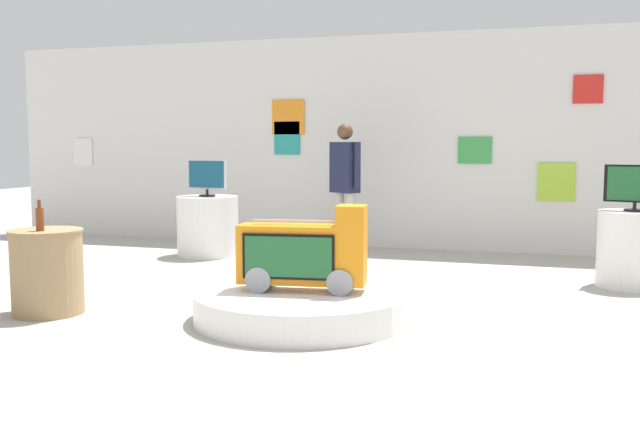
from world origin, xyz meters
name	(u,v)px	position (x,y,z in m)	size (l,w,h in m)	color
ground_plane	(335,320)	(0.00, 0.00, 0.00)	(30.00, 30.00, 0.00)	#B2ADA3
back_wall_display	(424,142)	(0.00, 4.27, 1.46)	(12.84, 0.13, 2.92)	silver
main_display_pedestal	(302,305)	(-0.26, -0.09, 0.12)	(1.78, 1.78, 0.24)	white
novelty_firetruck_tv	(304,256)	(-0.24, -0.09, 0.53)	(1.07, 0.46, 0.71)	gray
display_pedestal_left_rear	(633,249)	(2.47, 2.24, 0.39)	(0.69, 0.69, 0.77)	white
tv_on_left_rear	(636,186)	(2.47, 2.24, 1.03)	(0.59, 0.20, 0.46)	black
display_pedestal_center_rear	(208,226)	(-2.55, 2.83, 0.39)	(0.79, 0.79, 0.77)	white
tv_on_center_rear	(207,176)	(-2.55, 2.82, 1.03)	(0.56, 0.21, 0.47)	black
side_table_round	(47,271)	(-2.40, -0.53, 0.37)	(0.62, 0.62, 0.72)	#9E7F56
bottle_on_side_table	(40,218)	(-2.38, -0.62, 0.83)	(0.07, 0.07, 0.26)	brown
shopper_browsing_near_truck	(345,180)	(-0.84, 3.28, 0.99)	(0.48, 0.38, 1.70)	#B2ADA3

